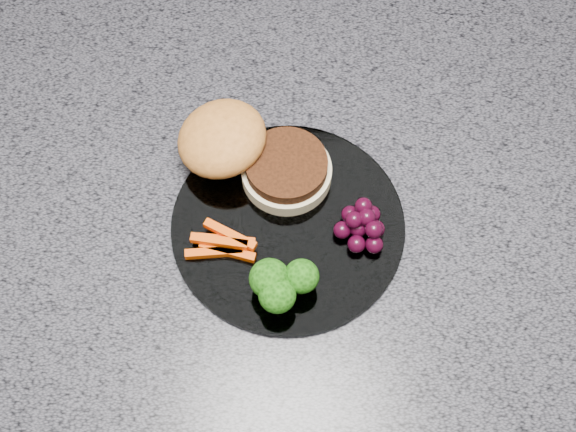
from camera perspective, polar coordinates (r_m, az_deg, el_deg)
The scene contains 7 objects.
island_cabinet at distance 1.34m, azimuth -0.95°, elevation -8.12°, with size 1.20×0.60×0.86m, color #51321B.
countertop at distance 0.93m, azimuth -1.36°, elevation 0.74°, with size 1.20×0.60×0.04m, color #4B4A54.
plate at distance 0.89m, azimuth 0.00°, elevation -0.66°, with size 0.26×0.26×0.01m, color white.
burger at distance 0.91m, azimuth -3.08°, elevation 4.59°, with size 0.19×0.15×0.06m.
carrot_sticks at distance 0.87m, azimuth -4.61°, elevation -2.00°, with size 0.08×0.05×0.02m.
broccoli at distance 0.83m, azimuth -0.53°, elevation -4.82°, with size 0.07×0.06×0.05m.
grape_bunch at distance 0.87m, azimuth 5.31°, elevation -0.66°, with size 0.06×0.06×0.03m.
Camera 1 is at (0.03, -0.43, 1.70)m, focal length 50.00 mm.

